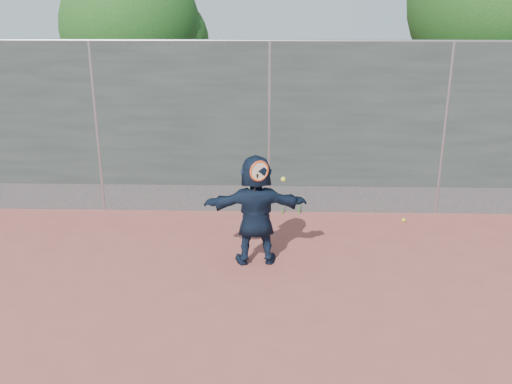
{
  "coord_description": "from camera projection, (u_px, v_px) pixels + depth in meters",
  "views": [
    {
      "loc": [
        0.05,
        -6.14,
        3.77
      ],
      "look_at": [
        -0.17,
        1.47,
        1.08
      ],
      "focal_mm": 40.0,
      "sensor_mm": 36.0,
      "label": 1
    }
  ],
  "objects": [
    {
      "name": "swing_action",
      "position": [
        261.0,
        173.0,
        7.76
      ],
      "size": [
        0.49,
        0.17,
        0.51
      ],
      "color": "#F04A16",
      "rests_on": "ground"
    },
    {
      "name": "weed_clump",
      "position": [
        285.0,
        207.0,
        10.17
      ],
      "size": [
        0.68,
        0.07,
        0.3
      ],
      "color": "#387226",
      "rests_on": "ground"
    },
    {
      "name": "tree_left",
      "position": [
        139.0,
        32.0,
        12.31
      ],
      "size": [
        3.15,
        3.0,
        4.53
      ],
      "color": "#382314",
      "rests_on": "ground"
    },
    {
      "name": "ground",
      "position": [
        266.0,
        314.0,
        7.04
      ],
      "size": [
        80.0,
        80.0,
        0.0
      ],
      "primitive_type": "plane",
      "color": "#9E4C42",
      "rests_on": "ground"
    },
    {
      "name": "player",
      "position": [
        256.0,
        210.0,
        8.16
      ],
      "size": [
        1.54,
        0.61,
        1.63
      ],
      "primitive_type": "imported",
      "rotation": [
        0.0,
        0.0,
        3.23
      ],
      "color": "#121E32",
      "rests_on": "ground"
    },
    {
      "name": "tree_right",
      "position": [
        509.0,
        6.0,
        11.17
      ],
      "size": [
        3.78,
        3.6,
        5.39
      ],
      "color": "#382314",
      "rests_on": "ground"
    },
    {
      "name": "ball_ground",
      "position": [
        404.0,
        220.0,
        9.84
      ],
      "size": [
        0.07,
        0.07,
        0.07
      ],
      "primitive_type": "sphere",
      "color": "yellow",
      "rests_on": "ground"
    },
    {
      "name": "fence",
      "position": [
        269.0,
        126.0,
        9.81
      ],
      "size": [
        20.0,
        0.06,
        3.03
      ],
      "color": "#38423D",
      "rests_on": "ground"
    }
  ]
}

